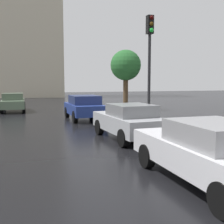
# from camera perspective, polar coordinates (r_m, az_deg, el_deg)

# --- Properties ---
(car_blue_near_kerb) EXTENTS (1.91, 3.88, 1.44)m
(car_blue_near_kerb) POSITION_cam_1_polar(r_m,az_deg,el_deg) (16.95, -5.60, 1.05)
(car_blue_near_kerb) COLOR navy
(car_blue_near_kerb) RESTS_ON ground
(car_silver_mid_road) EXTENTS (1.97, 3.96, 1.39)m
(car_silver_mid_road) POSITION_cam_1_polar(r_m,az_deg,el_deg) (11.14, 3.44, -1.79)
(car_silver_mid_road) COLOR #B2B5BA
(car_silver_mid_road) RESTS_ON ground
(car_white_far_ahead) EXTENTS (1.87, 4.45, 1.40)m
(car_white_far_ahead) POSITION_cam_1_polar(r_m,az_deg,el_deg) (6.64, 19.25, -7.59)
(car_white_far_ahead) COLOR silver
(car_white_far_ahead) RESTS_ON ground
(car_green_behind_camera) EXTENTS (1.76, 3.94, 1.41)m
(car_green_behind_camera) POSITION_cam_1_polar(r_m,az_deg,el_deg) (22.63, -19.30, 1.92)
(car_green_behind_camera) COLOR slate
(car_green_behind_camera) RESTS_ON ground
(traffic_light) EXTENTS (0.26, 0.39, 4.83)m
(traffic_light) POSITION_cam_1_polar(r_m,az_deg,el_deg) (12.14, 7.60, 11.75)
(traffic_light) COLOR black
(traffic_light) RESTS_ON sidewalk_strip
(street_tree_mid) EXTENTS (2.39, 2.39, 4.75)m
(street_tree_mid) POSITION_cam_1_polar(r_m,az_deg,el_deg) (22.44, 2.78, 9.26)
(street_tree_mid) COLOR #4C3823
(street_tree_mid) RESTS_ON ground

